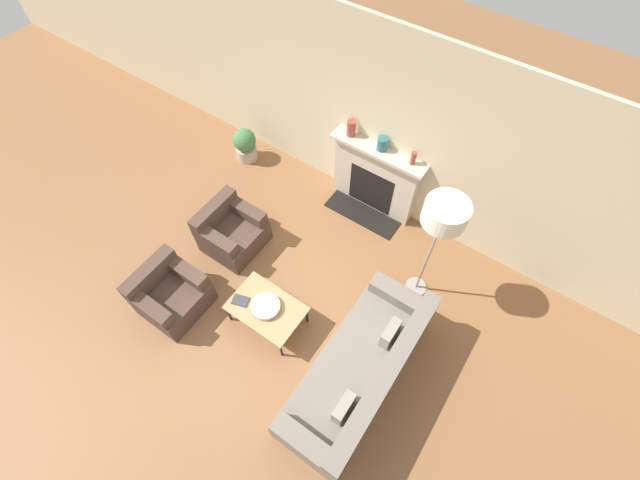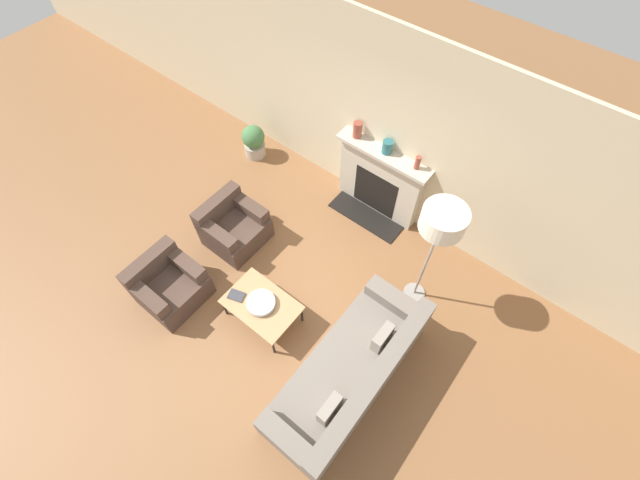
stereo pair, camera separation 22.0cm
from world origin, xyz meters
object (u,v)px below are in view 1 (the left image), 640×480
fireplace (375,179)px  armchair_far (231,232)px  mantel_vase_left (351,128)px  bowl (266,306)px  floor_lamp (444,218)px  book (240,300)px  mantel_vase_center_right (413,158)px  mantel_vase_center_left (382,144)px  armchair_near (170,294)px  coffee_table (266,309)px  couch (361,372)px  potted_plant (245,144)px

fireplace → armchair_far: 2.26m
fireplace → mantel_vase_left: bearing=178.3°
bowl → floor_lamp: bearing=48.1°
book → mantel_vase_left: mantel_vase_left is taller
floor_lamp → mantel_vase_center_right: 1.30m
fireplace → book: fireplace is taller
floor_lamp → mantel_vase_center_left: 1.64m
fireplace → mantel_vase_center_left: mantel_vase_center_left is taller
armchair_near → mantel_vase_center_right: 3.68m
book → mantel_vase_center_left: 2.81m
mantel_vase_center_left → fireplace: bearing=-147.0°
armchair_far → book: (0.88, -0.80, 0.13)m
coffee_table → bowl: bowl is taller
armchair_near → mantel_vase_center_right: size_ratio=4.06×
couch → potted_plant: bearing=-120.9°
fireplace → book: size_ratio=6.03×
armchair_far → potted_plant: armchair_far is taller
couch → mantel_vase_center_right: size_ratio=11.35×
armchair_far → mantel_vase_center_right: (1.80, 1.83, 1.01)m
armchair_far → coffee_table: size_ratio=0.86×
couch → mantel_vase_center_right: 2.81m
couch → coffee_table: 1.41m
armchair_near → armchair_far: (0.00, 1.22, 0.00)m
floor_lamp → bowl: bearing=-131.9°
fireplace → bowl: 2.51m
mantel_vase_left → mantel_vase_center_right: size_ratio=1.22×
mantel_vase_left → coffee_table: bearing=-81.5°
couch → mantel_vase_center_right: bearing=-162.1°
couch → potted_plant: size_ratio=3.83×
fireplace → potted_plant: size_ratio=2.43×
armchair_far → floor_lamp: size_ratio=0.43×
fireplace → bowl: bearing=-92.3°
bowl → book: bowl is taller
floor_lamp → mantel_vase_left: bearing=151.6°
armchair_near → mantel_vase_center_right: (1.80, 3.05, 1.01)m
armchair_near → book: armchair_near is taller
bowl → armchair_near: bearing=-156.2°
couch → coffee_table: bearing=-89.4°
coffee_table → mantel_vase_center_right: (0.59, 2.52, 0.92)m
coffee_table → book: bearing=-161.0°
book → potted_plant: 2.94m
armchair_far → coffee_table: bearing=-119.6°
book → floor_lamp: bearing=26.1°
couch → floor_lamp: floor_lamp is taller
armchair_near → book: (0.88, 0.42, 0.13)m
mantel_vase_center_right → fireplace: bearing=-178.4°
floor_lamp → potted_plant: bearing=170.4°
potted_plant → mantel_vase_center_right: bearing=7.3°
fireplace → mantel_vase_left: mantel_vase_left is taller
fireplace → coffee_table: bearing=-92.3°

